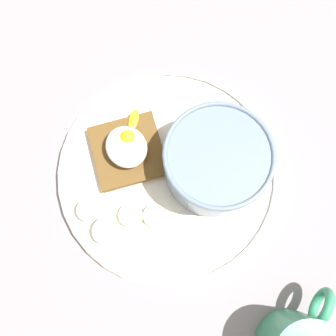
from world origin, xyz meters
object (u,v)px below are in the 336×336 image
(banana_slice_left, at_px, (89,210))
(toast_slice, at_px, (128,152))
(oatmeal_bowl, at_px, (216,162))
(banana_slice_front, at_px, (131,215))
(banana_slice_right, at_px, (155,216))
(poached_egg, at_px, (127,146))
(banana_slice_back, at_px, (106,231))

(banana_slice_left, bearing_deg, toast_slice, -66.43)
(oatmeal_bowl, xyz_separation_m, banana_slice_left, (0.04, 0.16, -0.03))
(banana_slice_front, height_order, banana_slice_left, banana_slice_left)
(banana_slice_left, height_order, banana_slice_right, banana_slice_left)
(banana_slice_front, relative_size, banana_slice_right, 0.86)
(toast_slice, relative_size, poached_egg, 1.55)
(oatmeal_bowl, xyz_separation_m, banana_slice_front, (0.01, 0.12, -0.03))
(oatmeal_bowl, relative_size, toast_slice, 1.17)
(banana_slice_left, bearing_deg, oatmeal_bowl, -105.15)
(oatmeal_bowl, height_order, toast_slice, oatmeal_bowl)
(toast_slice, distance_m, banana_slice_left, 0.09)
(poached_egg, bearing_deg, banana_slice_right, 168.10)
(banana_slice_back, distance_m, banana_slice_right, 0.06)
(poached_egg, bearing_deg, banana_slice_left, 113.92)
(banana_slice_front, xyz_separation_m, banana_slice_left, (0.03, 0.04, 0.00))
(toast_slice, distance_m, banana_slice_front, 0.08)
(oatmeal_bowl, xyz_separation_m, banana_slice_right, (-0.01, 0.09, -0.03))
(poached_egg, bearing_deg, toast_slice, 133.55)
(poached_egg, distance_m, banana_slice_left, 0.09)
(poached_egg, distance_m, banana_slice_right, 0.09)
(toast_slice, bearing_deg, banana_slice_front, 149.50)
(banana_slice_front, bearing_deg, banana_slice_right, -124.67)
(banana_slice_right, bearing_deg, banana_slice_back, 73.59)
(toast_slice, bearing_deg, poached_egg, -46.45)
(banana_slice_back, relative_size, banana_slice_right, 1.16)
(oatmeal_bowl, bearing_deg, banana_slice_left, 74.85)
(oatmeal_bowl, height_order, banana_slice_front, oatmeal_bowl)
(banana_slice_left, bearing_deg, banana_slice_right, -129.32)
(toast_slice, xyz_separation_m, poached_egg, (0.00, -0.00, 0.02))
(banana_slice_front, relative_size, banana_slice_left, 0.99)
(oatmeal_bowl, distance_m, toast_slice, 0.11)
(oatmeal_bowl, bearing_deg, banana_slice_back, 86.80)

